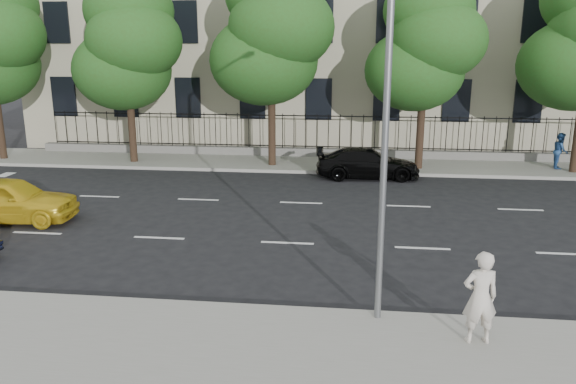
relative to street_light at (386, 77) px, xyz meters
name	(u,v)px	position (x,y,z in m)	size (l,w,h in m)	color
ground	(276,276)	(-2.50, 1.77, -5.15)	(120.00, 120.00, 0.00)	black
near_sidewalk	(247,355)	(-2.50, -2.23, -5.07)	(60.00, 4.00, 0.15)	gray
far_sidewalk	(314,164)	(-2.50, 15.77, -5.07)	(60.00, 4.00, 0.15)	gray
lane_markings	(295,220)	(-2.50, 6.52, -5.14)	(49.60, 4.62, 0.01)	silver
iron_fence	(317,146)	(-2.50, 17.47, -4.50)	(30.00, 0.50, 2.20)	slate
street_light	(386,77)	(0.00, 0.00, 0.00)	(0.25, 3.32, 8.05)	slate
tree_b	(128,44)	(-11.46, 15.13, 0.69)	(5.53, 5.12, 8.97)	#382619
tree_c	(273,31)	(-4.46, 15.13, 1.26)	(5.89, 5.50, 9.80)	#382619
tree_d	(426,44)	(2.54, 15.13, 0.69)	(5.34, 4.94, 8.84)	#382619
yellow_taxi	(8,200)	(-12.06, 5.31, -4.38)	(1.81, 4.49, 1.53)	gold
black_sedan	(368,163)	(0.06, 13.27, -4.48)	(1.87, 4.61, 1.34)	black
woman_near	(480,297)	(1.89, -1.35, -4.06)	(0.68, 0.45, 1.87)	beige
pedestrian_far	(560,151)	(9.09, 15.68, -4.15)	(0.82, 0.64, 1.69)	#29508B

